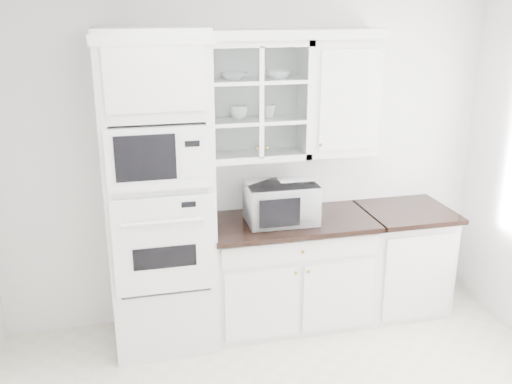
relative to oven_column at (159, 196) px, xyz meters
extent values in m
cube|color=white|center=(0.75, 0.32, 0.15)|extent=(4.00, 0.02, 2.70)
cube|color=silver|center=(0.00, 0.01, 0.00)|extent=(0.76, 0.65, 2.40)
cube|color=white|center=(0.00, -0.33, -0.26)|extent=(0.70, 0.03, 0.72)
cube|color=black|center=(0.00, -0.35, -0.34)|extent=(0.44, 0.01, 0.16)
cube|color=white|center=(0.00, -0.33, 0.37)|extent=(0.70, 0.03, 0.43)
cube|color=black|center=(-0.09, -0.35, 0.39)|extent=(0.40, 0.01, 0.31)
cube|color=silver|center=(1.03, 0.03, -0.76)|extent=(1.30, 0.60, 0.88)
cube|color=black|center=(1.03, 0.00, -0.30)|extent=(1.32, 0.67, 0.04)
cube|color=silver|center=(2.03, 0.03, -0.76)|extent=(0.70, 0.60, 0.88)
cube|color=black|center=(2.03, 0.00, -0.30)|extent=(0.72, 0.67, 0.04)
cube|color=silver|center=(0.78, 0.17, 0.65)|extent=(0.80, 0.33, 0.90)
cube|color=silver|center=(0.78, 0.17, 0.50)|extent=(0.74, 0.29, 0.02)
cube|color=silver|center=(0.78, 0.17, 0.80)|extent=(0.74, 0.29, 0.02)
cube|color=silver|center=(1.46, 0.17, 0.65)|extent=(0.55, 0.33, 0.90)
cube|color=white|center=(0.68, 0.14, 1.14)|extent=(2.14, 0.38, 0.07)
imported|color=white|center=(0.94, 0.00, -0.12)|extent=(0.55, 0.46, 0.31)
imported|color=white|center=(0.61, 0.19, 0.83)|extent=(0.25, 0.25, 0.05)
imported|color=white|center=(0.94, 0.15, 0.84)|extent=(0.19, 0.19, 0.06)
imported|color=white|center=(0.65, 0.17, 0.56)|extent=(0.17, 0.17, 0.10)
imported|color=white|center=(0.88, 0.18, 0.56)|extent=(0.13, 0.13, 0.10)
camera|label=1|loc=(-0.22, -4.03, 1.36)|focal=40.00mm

